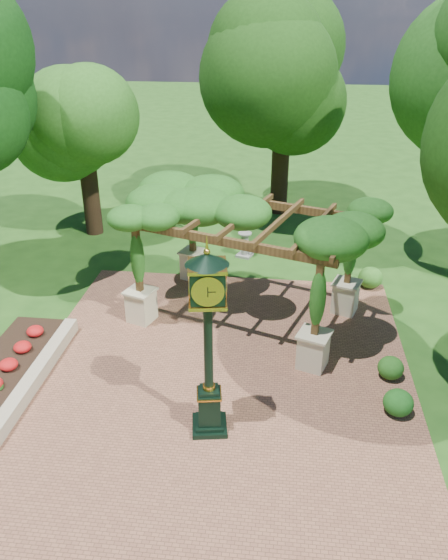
# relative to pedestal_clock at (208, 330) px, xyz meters

# --- Properties ---
(ground) EXTENTS (120.00, 120.00, 0.00)m
(ground) POSITION_rel_pedestal_clock_xyz_m (-0.04, 0.72, -2.67)
(ground) COLOR #1E4714
(ground) RESTS_ON ground
(brick_plaza) EXTENTS (10.00, 12.00, 0.04)m
(brick_plaza) POSITION_rel_pedestal_clock_xyz_m (-0.04, 1.72, -2.65)
(brick_plaza) COLOR brown
(brick_plaza) RESTS_ON ground
(border_wall) EXTENTS (0.35, 5.00, 0.40)m
(border_wall) POSITION_rel_pedestal_clock_xyz_m (-4.64, 1.22, -2.47)
(border_wall) COLOR #C6B793
(border_wall) RESTS_ON ground
(flower_bed) EXTENTS (1.50, 5.00, 0.36)m
(flower_bed) POSITION_rel_pedestal_clock_xyz_m (-5.54, 1.22, -2.49)
(flower_bed) COLOR red
(flower_bed) RESTS_ON ground
(pedestal_clock) EXTENTS (1.01, 1.01, 4.46)m
(pedestal_clock) POSITION_rel_pedestal_clock_xyz_m (0.00, 0.00, 0.00)
(pedestal_clock) COLOR black
(pedestal_clock) RESTS_ON brick_plaza
(pergola) EXTENTS (7.21, 5.76, 3.95)m
(pergola) POSITION_rel_pedestal_clock_xyz_m (0.38, 5.11, 0.57)
(pergola) COLOR beige
(pergola) RESTS_ON brick_plaza
(sundial) EXTENTS (0.69, 0.69, 0.97)m
(sundial) POSITION_rel_pedestal_clock_xyz_m (0.01, 9.62, -2.24)
(sundial) COLOR gray
(sundial) RESTS_ON ground
(shrub_front) EXTENTS (0.75, 0.75, 0.63)m
(shrub_front) POSITION_rel_pedestal_clock_xyz_m (4.32, 0.99, -2.31)
(shrub_front) COLOR #1B5618
(shrub_front) RESTS_ON brick_plaza
(shrub_mid) EXTENTS (0.82, 0.82, 0.60)m
(shrub_mid) POSITION_rel_pedestal_clock_xyz_m (4.37, 2.40, -2.33)
(shrub_mid) COLOR #225618
(shrub_mid) RESTS_ON brick_plaza
(shrub_back) EXTENTS (1.05, 1.05, 0.73)m
(shrub_back) POSITION_rel_pedestal_clock_xyz_m (4.46, 7.49, -2.27)
(shrub_back) COLOR #2E661D
(shrub_back) RESTS_ON brick_plaza
(tree_west_far) EXTENTS (4.05, 4.05, 7.72)m
(tree_west_far) POSITION_rel_pedestal_clock_xyz_m (-6.50, 11.33, 2.61)
(tree_west_far) COLOR black
(tree_west_far) RESTS_ON ground
(tree_north) EXTENTS (4.97, 4.97, 8.97)m
(tree_north) POSITION_rel_pedestal_clock_xyz_m (1.16, 14.84, 3.49)
(tree_north) COLOR black
(tree_north) RESTS_ON ground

